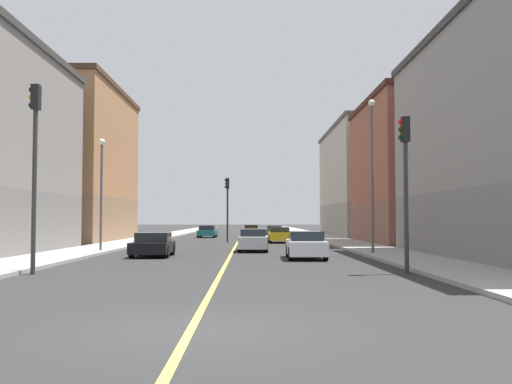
# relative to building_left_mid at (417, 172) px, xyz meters

# --- Properties ---
(ground_plane) EXTENTS (400.00, 400.00, 0.00)m
(ground_plane) POSITION_rel_building_left_mid_xyz_m (-14.52, -35.40, -5.78)
(ground_plane) COLOR #2B2B2B
(ground_plane) RESTS_ON ground
(sidewalk_left) EXTENTS (3.38, 168.00, 0.15)m
(sidewalk_left) POSITION_rel_building_left_mid_xyz_m (-5.82, 13.60, -5.70)
(sidewalk_left) COLOR #9E9B93
(sidewalk_left) RESTS_ON ground
(sidewalk_right) EXTENTS (3.38, 168.00, 0.15)m
(sidewalk_right) POSITION_rel_building_left_mid_xyz_m (-23.21, 13.60, -5.70)
(sidewalk_right) COLOR #9E9B93
(sidewalk_right) RESTS_ON ground
(lane_center_stripe) EXTENTS (0.16, 154.00, 0.01)m
(lane_center_stripe) POSITION_rel_building_left_mid_xyz_m (-14.52, 13.60, -5.77)
(lane_center_stripe) COLOR #E5D14C
(lane_center_stripe) RESTS_ON ground
(building_left_mid) EXTENTS (8.55, 14.88, 11.53)m
(building_left_mid) POSITION_rel_building_left_mid_xyz_m (0.00, 0.00, 0.00)
(building_left_mid) COLOR brown
(building_left_mid) RESTS_ON ground
(building_left_far) EXTENTS (8.55, 21.58, 12.47)m
(building_left_far) POSITION_rel_building_left_mid_xyz_m (0.00, 19.86, 0.47)
(building_left_far) COLOR #9D9688
(building_left_far) RESTS_ON ground
(building_right_midblock) EXTENTS (8.55, 16.90, 13.43)m
(building_right_midblock) POSITION_rel_building_left_mid_xyz_m (-29.03, 4.33, 0.95)
(building_right_midblock) COLOR #8F6B4F
(building_right_midblock) RESTS_ON ground
(traffic_light_left_near) EXTENTS (0.40, 0.32, 5.62)m
(traffic_light_left_near) POSITION_rel_building_left_mid_xyz_m (-7.92, -25.41, -2.12)
(traffic_light_left_near) COLOR #2D2D2D
(traffic_light_left_near) RESTS_ON ground
(traffic_light_right_near) EXTENTS (0.40, 0.32, 6.75)m
(traffic_light_right_near) POSITION_rel_building_left_mid_xyz_m (-21.14, -25.41, -1.47)
(traffic_light_right_near) COLOR #2D2D2D
(traffic_light_right_near) RESTS_ON ground
(traffic_light_median_far) EXTENTS (0.40, 0.32, 5.44)m
(traffic_light_median_far) POSITION_rel_building_left_mid_xyz_m (-15.39, 2.66, -2.22)
(traffic_light_median_far) COLOR #2D2D2D
(traffic_light_median_far) RESTS_ON ground
(street_lamp_left_near) EXTENTS (0.36, 0.36, 8.26)m
(street_lamp_left_near) POSITION_rel_building_left_mid_xyz_m (-6.91, -15.16, -0.72)
(street_lamp_left_near) COLOR #4C4C51
(street_lamp_left_near) RESTS_ON ground
(street_lamp_right_near) EXTENTS (0.36, 0.36, 6.49)m
(street_lamp_right_near) POSITION_rel_building_left_mid_xyz_m (-22.12, -12.43, -1.65)
(street_lamp_right_near) COLOR #4C4C51
(street_lamp_right_near) RESTS_ON ground
(car_orange) EXTENTS (1.95, 4.26, 1.28)m
(car_orange) POSITION_rel_building_left_mid_xyz_m (-13.37, 22.39, -5.14)
(car_orange) COLOR orange
(car_orange) RESTS_ON ground
(car_teal) EXTENTS (1.98, 4.14, 1.29)m
(car_teal) POSITION_rel_building_left_mid_xyz_m (-18.00, 15.46, -5.14)
(car_teal) COLOR #196670
(car_teal) RESTS_ON ground
(car_black) EXTENTS (2.00, 3.97, 1.25)m
(car_black) POSITION_rel_building_left_mid_xyz_m (-18.53, -15.79, -5.17)
(car_black) COLOR black
(car_black) RESTS_ON ground
(car_silver) EXTENTS (1.87, 4.40, 1.35)m
(car_silver) POSITION_rel_building_left_mid_xyz_m (-13.26, -10.87, -5.12)
(car_silver) COLOR silver
(car_silver) RESTS_ON ground
(car_yellow) EXTENTS (1.83, 4.42, 1.29)m
(car_yellow) POSITION_rel_building_left_mid_xyz_m (-11.03, 1.90, -5.14)
(car_yellow) COLOR gold
(car_yellow) RESTS_ON ground
(car_white) EXTENTS (1.92, 4.31, 1.35)m
(car_white) POSITION_rel_building_left_mid_xyz_m (-10.71, -17.50, -5.11)
(car_white) COLOR white
(car_white) RESTS_ON ground
(car_green) EXTENTS (1.84, 4.12, 1.26)m
(car_green) POSITION_rel_building_left_mid_xyz_m (-10.83, 16.53, -5.16)
(car_green) COLOR #1E6B38
(car_green) RESTS_ON ground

